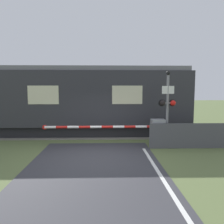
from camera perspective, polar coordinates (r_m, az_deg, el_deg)
name	(u,v)px	position (r m, az deg, el deg)	size (l,w,h in m)	color
ground_plane	(96,157)	(8.56, -4.25, -11.53)	(80.00, 80.00, 0.00)	#5B6B3D
track_bed	(99,133)	(12.77, -3.36, -5.48)	(36.00, 3.20, 0.13)	slate
train	(51,100)	(12.91, -15.74, 2.93)	(15.39, 2.89, 3.76)	black
crossing_barrier	(149,132)	(9.93, 9.61, -5.15)	(5.42, 0.44, 1.23)	gray
signal_post	(167,104)	(9.89, 14.29, 2.01)	(0.76, 0.26, 3.36)	gray
roadside_fence	(196,136)	(10.23, 21.15, -5.82)	(4.11, 0.06, 1.10)	#4C4C51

